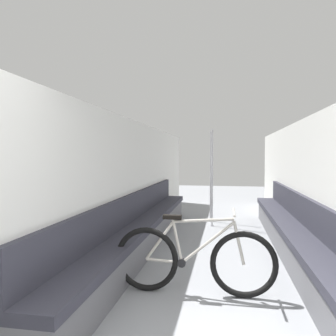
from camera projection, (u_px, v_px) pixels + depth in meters
The scene contains 7 objects.
wall_left at pixel (128, 184), 5.17m from camera, with size 0.10×10.77×2.06m, color silver.
wall_right at pixel (312, 187), 4.69m from camera, with size 0.10×10.77×2.06m, color silver.
bench_seat_row_left at pixel (142, 231), 5.12m from camera, with size 0.43×6.18×0.89m.
bench_seat_row_right at pixel (294, 237), 4.73m from camera, with size 0.43×6.18×0.89m.
bicycle at pixel (194, 260), 3.49m from camera, with size 1.74×0.46×0.91m.
grab_pole_near at pixel (211, 178), 7.36m from camera, with size 0.08×0.08×2.04m.
grab_pole_far at pixel (212, 179), 6.87m from camera, with size 0.08×0.08×2.04m.
Camera 1 is at (0.15, -1.18, 1.48)m, focal length 35.00 mm.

